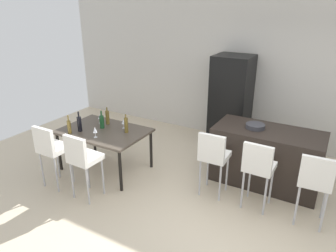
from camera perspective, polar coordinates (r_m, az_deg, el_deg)
ground_plane at (r=4.77m, az=10.05°, el=-14.58°), size 10.00×10.00×0.00m
back_wall at (r=6.55m, az=19.05°, el=8.68°), size 10.00×0.12×2.90m
kitchen_island at (r=5.34m, az=17.33°, el=-5.34°), size 1.67×0.80×0.92m
bar_chair_left at (r=4.70m, az=8.25°, el=-5.09°), size 0.41×0.41×1.05m
bar_chair_middle at (r=4.53m, az=16.09°, el=-6.84°), size 0.41×0.41×1.05m
bar_chair_right at (r=4.46m, az=25.17°, el=-8.69°), size 0.42×0.42×1.05m
dining_table at (r=5.52m, az=-11.51°, el=-1.30°), size 1.46×1.00×0.74m
dining_chair_near at (r=5.20m, az=-20.48°, el=-3.59°), size 0.40×0.40×1.05m
dining_chair_far at (r=4.74m, az=-15.30°, el=-5.40°), size 0.41×0.41×1.05m
wine_bottle_far at (r=5.51m, az=-15.75°, el=0.41°), size 0.07×0.07×0.35m
wine_bottle_corner at (r=5.72m, az=-10.92°, el=1.57°), size 0.07×0.07×0.31m
wine_bottle_right at (r=5.55m, az=-11.90°, el=0.79°), size 0.08×0.08×0.31m
wine_bottle_end at (r=5.47m, az=-17.48°, el=-0.11°), size 0.06×0.06×0.32m
wine_bottle_near at (r=5.29m, az=-7.60°, el=0.20°), size 0.06×0.06×0.32m
wine_glass_left at (r=5.48m, az=-8.05°, el=0.82°), size 0.07×0.07×0.17m
wine_glass_middle at (r=5.78m, az=-12.24°, el=1.67°), size 0.07×0.07×0.17m
wine_glass_inner at (r=5.19m, az=-13.10°, el=-0.74°), size 0.07×0.07×0.17m
refrigerator at (r=6.44m, az=11.32°, el=4.36°), size 0.72×0.68×1.84m
fruit_bowl at (r=5.17m, az=15.53°, el=-0.02°), size 0.30×0.30×0.07m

